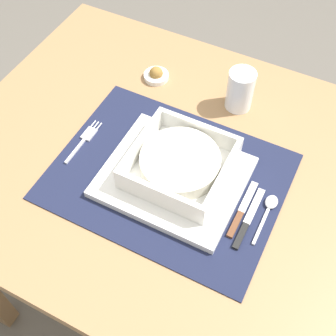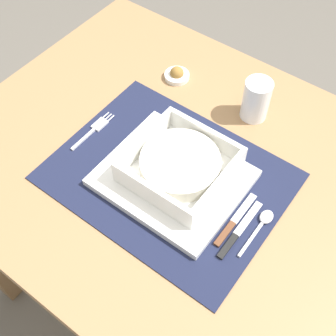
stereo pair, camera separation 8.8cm
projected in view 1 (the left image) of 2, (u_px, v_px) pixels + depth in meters
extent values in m
plane|color=#59544C|center=(167.00, 285.00, 1.51)|extent=(6.00, 6.00, 0.00)
cube|color=#936D47|center=(166.00, 162.00, 0.95)|extent=(0.92, 0.76, 0.03)
cube|color=brown|center=(104.00, 112.00, 1.52)|extent=(0.05, 0.05, 0.68)
cube|color=#191E38|center=(168.00, 176.00, 0.91)|extent=(0.46, 0.35, 0.00)
cube|color=white|center=(174.00, 177.00, 0.89)|extent=(0.27, 0.23, 0.02)
cube|color=white|center=(180.00, 169.00, 0.89)|extent=(0.19, 0.19, 0.01)
cube|color=white|center=(140.00, 145.00, 0.89)|extent=(0.01, 0.19, 0.04)
cube|color=white|center=(222.00, 178.00, 0.84)|extent=(0.01, 0.19, 0.04)
cube|color=white|center=(159.00, 195.00, 0.82)|extent=(0.17, 0.01, 0.04)
cube|color=white|center=(199.00, 130.00, 0.91)|extent=(0.17, 0.01, 0.04)
cylinder|color=silver|center=(180.00, 163.00, 0.87)|extent=(0.16, 0.16, 0.03)
cube|color=silver|center=(75.00, 151.00, 0.94)|extent=(0.01, 0.07, 0.00)
cube|color=silver|center=(89.00, 134.00, 0.97)|extent=(0.02, 0.04, 0.00)
cylinder|color=silver|center=(93.00, 124.00, 0.98)|extent=(0.00, 0.02, 0.00)
cylinder|color=silver|center=(96.00, 125.00, 0.98)|extent=(0.00, 0.02, 0.00)
cylinder|color=silver|center=(99.00, 127.00, 0.98)|extent=(0.00, 0.02, 0.00)
cube|color=silver|center=(261.00, 226.00, 0.83)|extent=(0.01, 0.08, 0.00)
ellipsoid|color=silver|center=(272.00, 202.00, 0.86)|extent=(0.02, 0.03, 0.01)
cube|color=black|center=(241.00, 236.00, 0.82)|extent=(0.01, 0.06, 0.01)
cube|color=silver|center=(254.00, 206.00, 0.86)|extent=(0.01, 0.09, 0.00)
cube|color=#59331E|center=(235.00, 224.00, 0.84)|extent=(0.01, 0.06, 0.01)
cube|color=silver|center=(248.00, 197.00, 0.87)|extent=(0.01, 0.08, 0.00)
cylinder|color=white|center=(240.00, 90.00, 0.99)|extent=(0.06, 0.06, 0.10)
cylinder|color=maroon|center=(239.00, 95.00, 1.00)|extent=(0.05, 0.05, 0.06)
cylinder|color=white|center=(156.00, 76.00, 1.07)|extent=(0.06, 0.06, 0.01)
sphere|color=olive|center=(156.00, 73.00, 1.07)|extent=(0.03, 0.03, 0.03)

